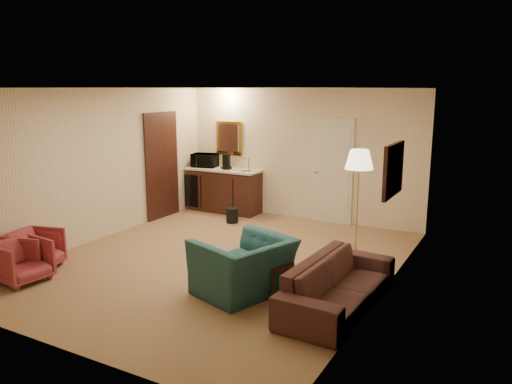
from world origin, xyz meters
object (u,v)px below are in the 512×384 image
teal_armchair (243,257)px  floor_lamp (357,202)px  sofa (339,276)px  coffee_table (268,277)px  waste_bin (232,215)px  coffee_maker (226,162)px  microwave (205,159)px  rose_chair_far (35,248)px  wetbar_cabinet (224,190)px  rose_chair_near (22,259)px

teal_armchair → floor_lamp: floor_lamp is taller
sofa → coffee_table: sofa is taller
floor_lamp → waste_bin: size_ratio=5.70×
waste_bin → coffee_maker: 1.30m
waste_bin → coffee_maker: size_ratio=0.93×
coffee_table → microwave: (-3.35, 3.46, 0.89)m
rose_chair_far → floor_lamp: size_ratio=0.39×
sofa → coffee_table: size_ratio=2.79×
teal_armchair → coffee_maker: bearing=-127.0°
wetbar_cabinet → sofa: wetbar_cabinet is taller
sofa → microwave: bearing=53.7°
wetbar_cabinet → floor_lamp: bearing=-21.5°
teal_armchair → rose_chair_far: teal_armchair is taller
rose_chair_near → microwave: 4.83m
teal_armchair → waste_bin: (-1.95, 2.90, -0.34)m
floor_lamp → wetbar_cabinet: bearing=158.5°
rose_chair_near → floor_lamp: bearing=-42.0°
rose_chair_far → microwave: (0.00, 4.36, 0.78)m
wetbar_cabinet → coffee_maker: (0.08, -0.01, 0.62)m
rose_chair_far → floor_lamp: bearing=-66.5°
rose_chair_far → floor_lamp: floor_lamp is taller
coffee_table → teal_armchair: bearing=-141.4°
floor_lamp → microwave: size_ratio=3.15×
sofa → wetbar_cabinet: bearing=50.6°
sofa → microwave: microwave is taller
teal_armchair → rose_chair_near: teal_armchair is taller
floor_lamp → sofa: bearing=-77.9°
teal_armchair → coffee_maker: size_ratio=3.55×
floor_lamp → waste_bin: bearing=167.5°
rose_chair_near → waste_bin: 4.10m
wetbar_cabinet → floor_lamp: 3.62m
coffee_table → waste_bin: (-2.20, 2.70, -0.06)m
sofa → rose_chair_far: 4.39m
rose_chair_near → microwave: (-0.25, 4.76, 0.78)m
teal_armchair → coffee_table: 0.43m
coffee_table → waste_bin: coffee_table is taller
microwave → coffee_table: bearing=-57.5°
coffee_maker → rose_chair_near: bearing=-89.5°
sofa → coffee_table: bearing=92.6°
floor_lamp → microwave: (-3.85, 1.36, 0.26)m
coffee_table → floor_lamp: size_ratio=0.43×
teal_armchair → coffee_table: (0.25, 0.20, -0.28)m
floor_lamp → coffee_maker: floor_lamp is taller
rose_chair_near → microwave: size_ratio=1.21×
teal_armchair → waste_bin: teal_armchair is taller
coffee_maker → floor_lamp: bearing=-17.3°
rose_chair_far → waste_bin: bearing=-32.2°
rose_chair_near → coffee_maker: size_ratio=2.02×
teal_armchair → microwave: bearing=-121.6°
wetbar_cabinet → coffee_table: size_ratio=2.27×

